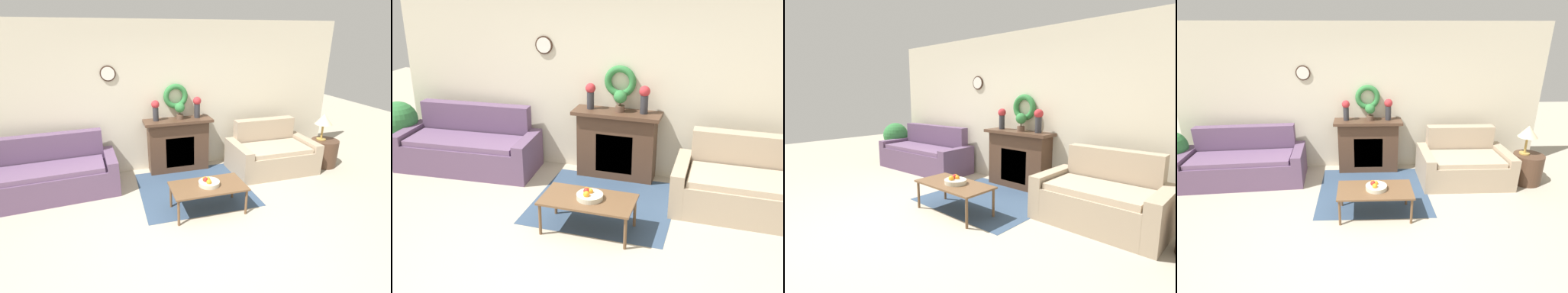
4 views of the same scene
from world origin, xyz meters
TOP-DOWN VIEW (x-y plane):
  - ground_plane at (0.00, 0.00)m, footprint 16.00×16.00m
  - floor_rug at (0.19, 1.47)m, footprint 1.80×1.68m
  - wall_back at (0.00, 2.54)m, footprint 6.80×0.16m
  - fireplace at (0.13, 2.33)m, footprint 1.25×0.41m
  - couch_left at (-2.09, 1.97)m, footprint 2.15×1.01m
  - loveseat_right at (1.81, 1.82)m, footprint 1.55×0.94m
  - coffee_table at (0.19, 0.77)m, footprint 1.08×0.58m
  - fruit_bowl at (0.20, 0.78)m, footprint 0.31×0.31m
  - side_table_by_loveseat at (2.92, 1.69)m, footprint 0.51×0.51m
  - table_lamp at (2.85, 1.74)m, footprint 0.32×0.32m
  - vase_on_mantel_left at (-0.27, 2.34)m, footprint 0.14×0.14m
  - vase_on_mantel_right at (0.50, 2.34)m, footprint 0.15×0.15m
  - potted_plant_on_mantel at (0.17, 2.32)m, footprint 0.18×0.18m

SIDE VIEW (x-z plane):
  - ground_plane at x=0.00m, z-range 0.00..0.00m
  - floor_rug at x=0.19m, z-range 0.00..0.01m
  - side_table_by_loveseat at x=2.92m, z-range 0.00..0.52m
  - loveseat_right at x=1.81m, z-range -0.14..0.78m
  - couch_left at x=-2.09m, z-range -0.15..0.79m
  - coffee_table at x=0.19m, z-range 0.17..0.59m
  - fruit_bowl at x=0.20m, z-range 0.40..0.52m
  - fireplace at x=0.13m, z-range 0.01..1.00m
  - table_lamp at x=2.85m, z-range 0.66..1.18m
  - potted_plant_on_mantel at x=0.17m, z-range 1.03..1.34m
  - vase_on_mantel_left at x=-0.27m, z-range 1.03..1.40m
  - vase_on_mantel_right at x=0.50m, z-range 1.03..1.42m
  - wall_back at x=0.00m, z-range 0.00..2.70m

